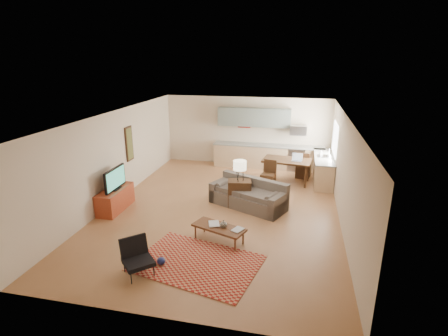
% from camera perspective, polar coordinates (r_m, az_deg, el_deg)
% --- Properties ---
extents(room, '(9.00, 9.00, 9.00)m').
position_cam_1_polar(room, '(9.65, -0.38, 0.59)').
color(room, '#A0683F').
rests_on(room, ground).
extents(kitchen_counter_back, '(4.26, 0.64, 0.92)m').
position_cam_1_polar(kitchen_counter_back, '(13.74, 7.15, 1.89)').
color(kitchen_counter_back, tan).
rests_on(kitchen_counter_back, ground).
extents(kitchen_counter_right, '(0.64, 2.26, 0.92)m').
position_cam_1_polar(kitchen_counter_right, '(12.60, 15.85, -0.17)').
color(kitchen_counter_right, tan).
rests_on(kitchen_counter_right, ground).
extents(kitchen_range, '(0.62, 0.62, 0.90)m').
position_cam_1_polar(kitchen_range, '(13.70, 11.73, 1.55)').
color(kitchen_range, '#A5A8AD').
rests_on(kitchen_range, ground).
extents(kitchen_microwave, '(0.62, 0.40, 0.35)m').
position_cam_1_polar(kitchen_microwave, '(13.46, 12.03, 6.07)').
color(kitchen_microwave, '#A5A8AD').
rests_on(kitchen_microwave, room).
extents(upper_cabinets, '(2.80, 0.34, 0.70)m').
position_cam_1_polar(upper_cabinets, '(13.62, 4.92, 8.25)').
color(upper_cabinets, slate).
rests_on(upper_cabinets, room).
extents(window_right, '(0.02, 1.40, 1.05)m').
position_cam_1_polar(window_right, '(12.34, 17.67, 4.56)').
color(window_right, white).
rests_on(window_right, room).
extents(wall_art_left, '(0.06, 0.42, 1.10)m').
position_cam_1_polar(wall_art_left, '(11.51, -15.18, 3.85)').
color(wall_art_left, olive).
rests_on(wall_art_left, room).
extents(triptych, '(1.70, 0.04, 0.50)m').
position_cam_1_polar(triptych, '(13.85, 3.32, 7.60)').
color(triptych, beige).
rests_on(triptych, room).
extents(rug, '(2.88, 2.29, 0.02)m').
position_cam_1_polar(rug, '(7.73, -4.45, -15.19)').
color(rug, maroon).
rests_on(rug, floor).
extents(sofa, '(2.52, 1.88, 0.80)m').
position_cam_1_polar(sofa, '(10.17, 3.93, -4.19)').
color(sofa, brown).
rests_on(sofa, floor).
extents(coffee_table, '(1.38, 0.92, 0.39)m').
position_cam_1_polar(coffee_table, '(8.43, -0.84, -10.68)').
color(coffee_table, '#4C2914').
rests_on(coffee_table, floor).
extents(book_a, '(0.45, 0.48, 0.03)m').
position_cam_1_polar(book_a, '(8.42, -2.50, -9.15)').
color(book_a, '#9B130A').
rests_on(book_a, coffee_table).
extents(book_b, '(0.44, 0.46, 0.02)m').
position_cam_1_polar(book_b, '(8.24, 1.63, -9.82)').
color(book_b, navy).
rests_on(book_b, coffee_table).
extents(vase, '(0.25, 0.25, 0.18)m').
position_cam_1_polar(vase, '(8.29, -0.06, -9.04)').
color(vase, black).
rests_on(vase, coffee_table).
extents(armchair, '(0.91, 0.91, 0.74)m').
position_cam_1_polar(armchair, '(7.39, -13.85, -14.14)').
color(armchair, black).
rests_on(armchair, floor).
extents(tv_credenza, '(0.52, 1.35, 0.62)m').
position_cam_1_polar(tv_credenza, '(10.47, -17.32, -4.88)').
color(tv_credenza, maroon).
rests_on(tv_credenza, floor).
extents(tv, '(0.10, 1.04, 0.62)m').
position_cam_1_polar(tv, '(10.23, -17.39, -1.69)').
color(tv, black).
rests_on(tv, tv_credenza).
extents(console_table, '(0.74, 0.56, 0.78)m').
position_cam_1_polar(console_table, '(10.23, 2.54, -4.12)').
color(console_table, '#352011').
rests_on(console_table, floor).
extents(table_lamp, '(0.45, 0.45, 0.62)m').
position_cam_1_polar(table_lamp, '(9.99, 2.59, -0.40)').
color(table_lamp, beige).
rests_on(table_lamp, console_table).
extents(dining_table, '(1.72, 1.13, 0.82)m').
position_cam_1_polar(dining_table, '(12.28, 10.15, -0.47)').
color(dining_table, '#352011').
rests_on(dining_table, floor).
extents(dining_chair_near, '(0.52, 0.54, 0.91)m').
position_cam_1_polar(dining_chair_near, '(11.70, 7.23, -1.01)').
color(dining_chair_near, '#352011').
rests_on(dining_chair_near, floor).
extents(dining_chair_far, '(0.55, 0.57, 0.97)m').
position_cam_1_polar(dining_chair_far, '(12.85, 12.84, 0.56)').
color(dining_chair_far, '#352011').
rests_on(dining_chair_far, floor).
extents(laptop, '(0.38, 0.31, 0.26)m').
position_cam_1_polar(laptop, '(12.02, 11.80, 1.70)').
color(laptop, '#A5A8AD').
rests_on(laptop, dining_table).
extents(soap_bottle, '(0.13, 0.13, 0.19)m').
position_cam_1_polar(soap_bottle, '(12.52, 15.59, 2.40)').
color(soap_bottle, beige).
rests_on(soap_bottle, kitchen_counter_right).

